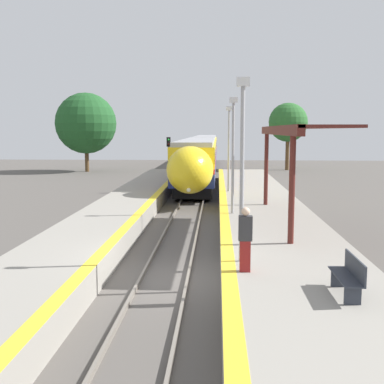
# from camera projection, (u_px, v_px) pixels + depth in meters

# --- Properties ---
(ground_plane) EXTENTS (120.00, 120.00, 0.00)m
(ground_plane) POSITION_uv_depth(u_px,v_px,m) (165.00, 279.00, 14.88)
(ground_plane) COLOR #56514C
(rail_left) EXTENTS (0.08, 90.00, 0.15)m
(rail_left) POSITION_uv_depth(u_px,v_px,m) (142.00, 277.00, 14.91)
(rail_left) COLOR slate
(rail_left) RESTS_ON ground_plane
(rail_right) EXTENTS (0.08, 90.00, 0.15)m
(rail_right) POSITION_uv_depth(u_px,v_px,m) (188.00, 277.00, 14.83)
(rail_right) COLOR slate
(rail_right) RESTS_ON ground_plane
(train) EXTENTS (2.90, 49.77, 3.85)m
(train) POSITION_uv_depth(u_px,v_px,m) (202.00, 153.00, 51.10)
(train) COLOR black
(train) RESTS_ON ground_plane
(platform_right) EXTENTS (4.28, 64.00, 0.87)m
(platform_right) POSITION_uv_depth(u_px,v_px,m) (291.00, 268.00, 14.62)
(platform_right) COLOR gray
(platform_right) RESTS_ON ground_plane
(platform_left) EXTENTS (3.11, 64.00, 0.87)m
(platform_left) POSITION_uv_depth(u_px,v_px,m) (60.00, 264.00, 15.00)
(platform_left) COLOR gray
(platform_left) RESTS_ON ground_plane
(platform_bench) EXTENTS (0.44, 1.61, 0.89)m
(platform_bench) POSITION_uv_depth(u_px,v_px,m) (349.00, 275.00, 10.88)
(platform_bench) COLOR #2D333D
(platform_bench) RESTS_ON platform_right
(person_waiting) EXTENTS (0.36, 0.23, 1.73)m
(person_waiting) POSITION_uv_depth(u_px,v_px,m) (245.00, 238.00, 12.67)
(person_waiting) COLOR maroon
(person_waiting) RESTS_ON platform_right
(railway_signal) EXTENTS (0.28, 0.28, 4.09)m
(railway_signal) POSITION_uv_depth(u_px,v_px,m) (169.00, 158.00, 35.52)
(railway_signal) COLOR #59595E
(railway_signal) RESTS_ON ground_plane
(lamppost_near) EXTENTS (0.36, 0.20, 5.17)m
(lamppost_near) POSITION_uv_depth(u_px,v_px,m) (242.00, 158.00, 13.41)
(lamppost_near) COLOR #9E9EA3
(lamppost_near) RESTS_ON platform_right
(lamppost_mid) EXTENTS (0.36, 0.20, 5.17)m
(lamppost_mid) POSITION_uv_depth(u_px,v_px,m) (233.00, 147.00, 21.36)
(lamppost_mid) COLOR #9E9EA3
(lamppost_mid) RESTS_ON platform_right
(lamppost_far) EXTENTS (0.36, 0.20, 5.17)m
(lamppost_far) POSITION_uv_depth(u_px,v_px,m) (229.00, 143.00, 29.31)
(lamppost_far) COLOR #9E9EA3
(lamppost_far) RESTS_ON platform_right
(station_canopy) EXTENTS (2.02, 11.40, 3.91)m
(station_canopy) POSITION_uv_depth(u_px,v_px,m) (292.00, 132.00, 19.63)
(station_canopy) COLOR #511E19
(station_canopy) RESTS_ON platform_right
(background_tree_left) EXTENTS (6.69, 6.69, 8.70)m
(background_tree_left) POSITION_uv_depth(u_px,v_px,m) (86.00, 123.00, 53.05)
(background_tree_left) COLOR brown
(background_tree_left) RESTS_ON ground_plane
(background_tree_right) EXTENTS (4.47, 4.47, 7.73)m
(background_tree_right) POSITION_uv_depth(u_px,v_px,m) (288.00, 123.00, 55.26)
(background_tree_right) COLOR brown
(background_tree_right) RESTS_ON ground_plane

